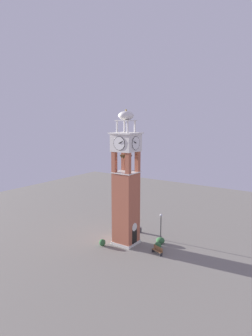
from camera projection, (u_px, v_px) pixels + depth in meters
ground at (126, 243)px, 40.28m from camera, size 80.00×80.00×0.00m
clock_tower at (126, 189)px, 39.07m from camera, size 3.31×3.31×17.76m
park_bench at (157, 250)px, 37.00m from camera, size 0.96×1.65×0.95m
lamp_post at (161, 222)px, 41.09m from camera, size 0.36×0.36×3.69m
trash_bin at (140, 230)px, 44.02m from camera, size 0.52×0.52×0.80m
shrub_near_entry at (158, 246)px, 38.14m from camera, size 0.91×0.91×1.04m
shrub_left_of_tower at (160, 240)px, 40.11m from camera, size 1.13×1.13×0.85m
shrub_behind_bench at (102, 242)px, 39.41m from camera, size 0.84×0.84×0.89m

